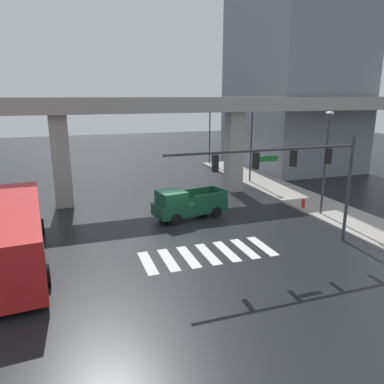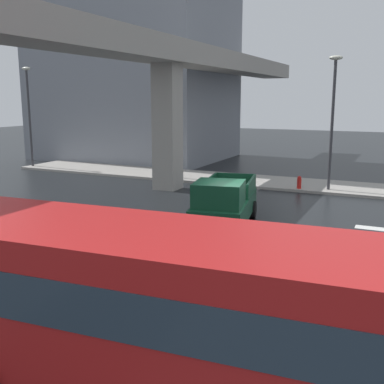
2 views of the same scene
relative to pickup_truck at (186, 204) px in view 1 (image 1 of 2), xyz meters
name	(u,v)px [view 1 (image 1 of 2)]	position (x,y,z in m)	size (l,w,h in m)	color
ground_plane	(179,223)	(-0.79, -0.90, -0.99)	(120.00, 120.00, 0.00)	black
crosswalk_stripes	(208,254)	(-0.79, -6.08, -0.98)	(7.15, 2.80, 0.01)	silver
elevated_overpass	(153,111)	(-0.79, 5.87, 6.05)	(59.08, 2.45, 8.12)	#9E9991
sidewalk_east	(304,199)	(10.41, 1.10, -0.91)	(4.00, 36.00, 0.15)	#9E9991
pickup_truck	(186,204)	(0.00, 0.00, 0.00)	(5.37, 2.85, 2.08)	#14472D
city_bus	(15,231)	(-10.31, -3.88, 0.73)	(3.35, 10.95, 2.99)	red
traffic_signal_mast	(295,166)	(3.75, -6.88, 3.68)	(10.89, 0.32, 6.20)	#38383D
street_lamp_near_corner	(326,151)	(9.21, -2.54, 3.57)	(0.44, 0.70, 7.24)	#38383D
street_lamp_mid_block	(251,136)	(9.21, 8.14, 3.57)	(0.44, 0.70, 7.24)	#38383D
street_lamp_far_north	(210,127)	(9.21, 18.73, 3.57)	(0.44, 0.70, 7.24)	#38383D
fire_hydrant	(303,204)	(8.81, -1.03, -0.56)	(0.24, 0.24, 0.85)	red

